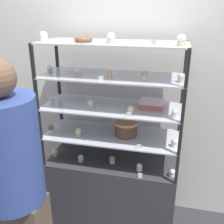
{
  "coord_description": "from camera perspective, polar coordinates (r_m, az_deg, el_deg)",
  "views": [
    {
      "loc": [
        0.48,
        -2.03,
        2.0
      ],
      "look_at": [
        0.0,
        0.0,
        1.18
      ],
      "focal_mm": 42.0,
      "sensor_mm": 36.0,
      "label": 1
    }
  ],
  "objects": [
    {
      "name": "cupcake_0",
      "position": [
        2.58,
        -12.26,
        -8.6
      ],
      "size": [
        0.05,
        0.05,
        0.07
      ],
      "color": "#CCB28C",
      "rests_on": "display_base"
    },
    {
      "name": "cupcake_6",
      "position": [
        2.31,
        -7.31,
        -4.35
      ],
      "size": [
        0.06,
        0.06,
        0.07
      ],
      "color": "#CCB28C",
      "rests_on": "display_riser_lower"
    },
    {
      "name": "cupcake_17",
      "position": [
        2.2,
        -14.66,
        15.63
      ],
      "size": [
        0.06,
        0.06,
        0.08
      ],
      "color": "white",
      "rests_on": "display_riser_top"
    },
    {
      "name": "cupcake_12",
      "position": [
        2.28,
        -13.39,
        9.01
      ],
      "size": [
        0.05,
        0.05,
        0.07
      ],
      "color": "#CCB28C",
      "rests_on": "display_riser_upper"
    },
    {
      "name": "price_tag_0",
      "position": [
        2.23,
        6.14,
        -13.6
      ],
      "size": [
        0.04,
        0.0,
        0.04
      ],
      "color": "white",
      "rests_on": "display_base"
    },
    {
      "name": "cupcake_10",
      "position": [
        2.07,
        4.08,
        0.5
      ],
      "size": [
        0.05,
        0.05,
        0.06
      ],
      "color": "#CCB28C",
      "rests_on": "display_riser_middle"
    },
    {
      "name": "display_riser_top",
      "position": [
        2.11,
        0.0,
        14.57
      ],
      "size": [
        1.18,
        0.46,
        0.27
      ],
      "color": "black",
      "rests_on": "display_riser_upper"
    },
    {
      "name": "cupcake_8",
      "position": [
        2.35,
        -13.0,
        2.61
      ],
      "size": [
        0.05,
        0.05,
        0.06
      ],
      "color": "white",
      "rests_on": "display_riser_middle"
    },
    {
      "name": "display_riser_upper",
      "position": [
        2.15,
        0.0,
        7.52
      ],
      "size": [
        1.18,
        0.46,
        0.27
      ],
      "color": "black",
      "rests_on": "display_riser_middle"
    },
    {
      "name": "cupcake_14",
      "position": [
        2.06,
        -0.48,
        8.27
      ],
      "size": [
        0.05,
        0.05,
        0.07
      ],
      "color": "#CCB28C",
      "rests_on": "display_riser_upper"
    },
    {
      "name": "cupcake_19",
      "position": [
        1.93,
        14.88,
        14.85
      ],
      "size": [
        0.06,
        0.06,
        0.08
      ],
      "color": "#CCB28C",
      "rests_on": "display_riser_top"
    },
    {
      "name": "cupcake_1",
      "position": [
        2.45,
        -6.82,
        -9.97
      ],
      "size": [
        0.05,
        0.05,
        0.07
      ],
      "color": "#CCB28C",
      "rests_on": "display_base"
    },
    {
      "name": "price_tag_2",
      "position": [
        1.99,
        3.7,
        -0.59
      ],
      "size": [
        0.04,
        0.0,
        0.04
      ],
      "color": "white",
      "rests_on": "display_riser_middle"
    },
    {
      "name": "cupcake_15",
      "position": [
        2.04,
        7.0,
        7.97
      ],
      "size": [
        0.05,
        0.05,
        0.07
      ],
      "color": "white",
      "rests_on": "display_riser_upper"
    },
    {
      "name": "cupcake_9",
      "position": [
        2.2,
        -4.73,
        1.81
      ],
      "size": [
        0.05,
        0.05,
        0.06
      ],
      "color": "beige",
      "rests_on": "display_riser_middle"
    },
    {
      "name": "ground_plane",
      "position": [
        2.89,
        0.0,
        -22.26
      ],
      "size": [
        20.0,
        20.0,
        0.0
      ],
      "primitive_type": "plane",
      "color": "#2D2D33"
    },
    {
      "name": "display_base",
      "position": [
        2.66,
        0.0,
        -16.83
      ],
      "size": [
        1.18,
        0.46,
        0.7
      ],
      "color": "#333338",
      "rests_on": "ground_plane"
    },
    {
      "name": "price_tag_4",
      "position": [
        1.84,
        9.07,
        14.54
      ],
      "size": [
        0.04,
        0.0,
        0.04
      ],
      "color": "white",
      "rests_on": "display_riser_top"
    },
    {
      "name": "sheet_cake_frosted",
      "position": [
        2.22,
        8.63,
        1.73
      ],
      "size": [
        0.2,
        0.18,
        0.06
      ],
      "color": "#C66660",
      "rests_on": "display_riser_middle"
    },
    {
      "name": "donut_glazed",
      "position": [
        2.14,
        -6.25,
        15.49
      ],
      "size": [
        0.14,
        0.14,
        0.04
      ],
      "color": "brown",
      "rests_on": "display_riser_top"
    },
    {
      "name": "cupcake_7",
      "position": [
        2.18,
        13.48,
        -6.54
      ],
      "size": [
        0.06,
        0.06,
        0.07
      ],
      "color": "white",
      "rests_on": "display_riser_lower"
    },
    {
      "name": "cupcake_18",
      "position": [
        2.02,
        -0.28,
        15.8
      ],
      "size": [
        0.06,
        0.06,
        0.08
      ],
      "color": "#CCB28C",
      "rests_on": "display_riser_top"
    },
    {
      "name": "layer_cake_centerpiece",
      "position": [
        2.3,
        3.09,
        -3.53
      ],
      "size": [
        0.21,
        0.21,
        0.13
      ],
      "color": "brown",
      "rests_on": "display_riser_lower"
    },
    {
      "name": "cupcake_3",
      "position": [
        2.32,
        5.99,
        -11.84
      ],
      "size": [
        0.05,
        0.05,
        0.07
      ],
      "color": "white",
      "rests_on": "display_base"
    },
    {
      "name": "back_wall",
      "position": [
        2.56,
        1.97,
        5.57
      ],
      "size": [
        8.0,
        0.05,
        2.6
      ],
      "color": "silver",
      "rests_on": "ground_plane"
    },
    {
      "name": "cupcake_2",
      "position": [
        2.41,
        0.03,
        -10.35
      ],
      "size": [
        0.05,
        0.05,
        0.07
      ],
      "color": "beige",
      "rests_on": "display_base"
    },
    {
      "name": "cupcake_11",
      "position": [
        2.05,
        13.45,
        -0.3
      ],
      "size": [
        0.05,
        0.05,
        0.06
      ],
      "color": "beige",
      "rests_on": "display_riser_middle"
    },
    {
      "name": "display_riser_middle",
      "position": [
        2.23,
        0.0,
        0.87
      ],
      "size": [
        1.18,
        0.46,
        0.27
      ],
      "color": "black",
      "rests_on": "display_riser_lower"
    },
    {
      "name": "price_tag_3",
      "position": [
        1.95,
        -2.42,
        7.22
      ],
      "size": [
        0.04,
        0.0,
        0.04
      ],
      "color": "white",
      "rests_on": "display_riser_upper"
    },
    {
      "name": "cupcake_16",
      "position": [
        2.0,
        14.74,
        7.2
      ],
      "size": [
        0.05,
        0.05,
        0.07
      ],
      "color": "#CCB28C",
      "rests_on": "display_riser_upper"
    },
    {
      "name": "display_riser_lower",
      "position": [
        2.34,
        0.0,
        -5.25
      ],
      "size": [
        1.18,
        0.46,
        0.27
      ],
      "color": "black",
      "rests_on": "display_base"
    },
    {
      "name": "cupcake_5",
      "position": [
        2.42,
        -13.14,
        -3.57
      ],
      "size": [
        0.06,
        0.06,
        0.07
      ],
      "color": "white",
      "rests_on": "display_riser_lower"
    },
    {
      "name": "price_tag_1",
      "position": [
        2.1,
        5.88,
        -7.57
      ],
      "size": [
        0.04,
        0.0,
        0.04
      ],
      "color": "white",
      "rests_on": "display_riser_lower"
    },
    {
      "name": "customer_figure",
      "position": [
        1.89,
        -20.75,
        -14.2
      ],
      "size": [
        0.41,
        0.41,
        1.76
      ],
      "color": "brown",
      "rests_on": "ground_plane"
    },
    {
      "name": "cupcake_13",
      "position": [
        2.16,
        -7.44,
        8.74
      ],
      "size": [
        0.05,
        0.05,
        0.07
      ],
      "color": "#CCB28C",
      "rests_on": "display_riser_upper"
    },
    {
      "name": "cupcake_4",
      "position": [
        2.29,
        12.99,
        -12.8
      ],
      "size": [
        0.05,
        0.05,
        0.07
      ],
      "color": "white",
      "rests_on": "display_base"
    }
  ]
}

